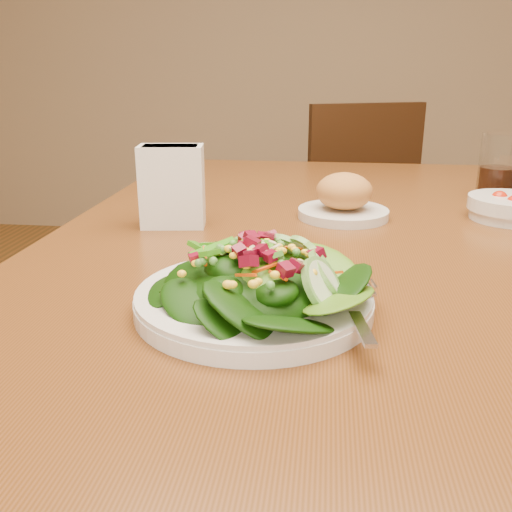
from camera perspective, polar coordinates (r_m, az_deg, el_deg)
name	(u,v)px	position (r m, az deg, el deg)	size (l,w,h in m)	color
dining_table	(328,291)	(0.96, 7.17, -3.52)	(0.90, 1.40, 0.75)	brown
chair_far	(347,221)	(2.08, 9.04, 3.51)	(0.53, 0.54, 0.89)	black
salad_plate	(262,287)	(0.63, 0.61, -3.08)	(0.27, 0.26, 0.08)	silver
bread_plate	(344,200)	(1.02, 8.77, 5.59)	(0.16, 0.16, 0.08)	silver
tomato_bowl	(511,207)	(1.09, 24.10, 4.45)	(0.15, 0.15, 0.05)	silver
drinking_glass	(498,172)	(1.24, 23.01, 7.75)	(0.07, 0.07, 0.13)	silver
napkin_holder	(172,184)	(0.96, -8.39, 7.11)	(0.11, 0.07, 0.14)	white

